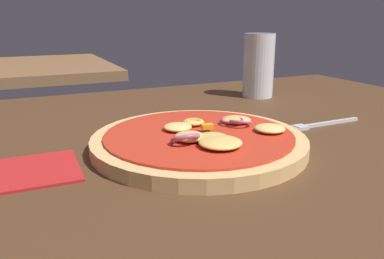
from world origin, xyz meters
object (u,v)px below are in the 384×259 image
(beer_glass, at_px, (258,69))
(napkin, at_px, (24,172))
(pizza, at_px, (200,140))
(fork, at_px, (316,125))

(beer_glass, bearing_deg, napkin, -152.61)
(pizza, relative_size, beer_glass, 2.12)
(beer_glass, bearing_deg, fork, -101.30)
(pizza, xyz_separation_m, napkin, (-0.21, 0.01, -0.01))
(napkin, bearing_deg, fork, 1.33)
(pizza, bearing_deg, napkin, 178.22)
(pizza, bearing_deg, fork, 4.47)
(beer_glass, bearing_deg, pizza, -135.82)
(fork, relative_size, napkin, 1.32)
(fork, xyz_separation_m, napkin, (-0.42, -0.01, -0.00))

